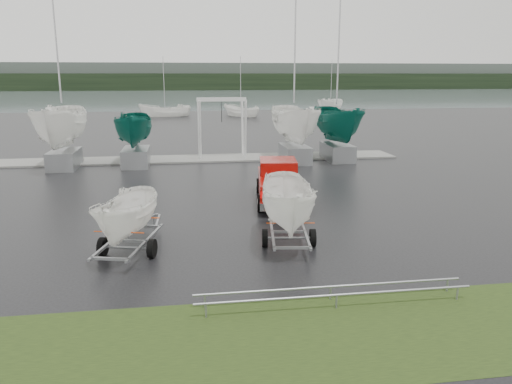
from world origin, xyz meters
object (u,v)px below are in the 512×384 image
pickup_truck (279,180)px  boat_hoist (222,120)px  trailer_hitched (290,163)px  trailer_parked (125,181)px

pickup_truck → boat_hoist: (-1.57, 11.86, 1.74)m
trailer_hitched → boat_hoist: bearing=100.3°
boat_hoist → pickup_truck: bearing=-82.4°
pickup_truck → boat_hoist: bearing=105.6°
boat_hoist → trailer_parked: bearing=-104.0°
trailer_parked → boat_hoist: 18.66m
trailer_hitched → trailer_parked: trailer_hitched is taller
trailer_parked → boat_hoist: bearing=90.4°
pickup_truck → trailer_hitched: size_ratio=1.07×
pickup_truck → boat_hoist: 12.09m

